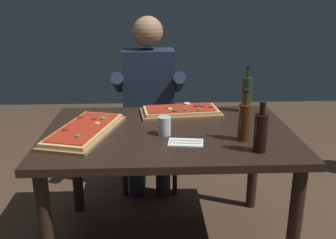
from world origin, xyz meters
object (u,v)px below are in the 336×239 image
(oil_bottle_amber, at_px, (261,132))
(dining_table, at_px, (168,146))
(pizza_rectangular_front, at_px, (181,111))
(diner_chair, at_px, (149,124))
(pizza_rectangular_left, at_px, (84,130))
(wine_bottle_dark, at_px, (247,94))
(tumbler_near_camera, at_px, (164,127))
(vinegar_bottle_green, at_px, (244,121))
(seated_diner, at_px, (149,97))

(oil_bottle_amber, bearing_deg, dining_table, 143.75)
(dining_table, xyz_separation_m, oil_bottle_amber, (0.43, -0.32, 0.20))
(pizza_rectangular_front, bearing_deg, diner_chair, 110.93)
(pizza_rectangular_left, bearing_deg, diner_chair, 68.21)
(pizza_rectangular_left, height_order, wine_bottle_dark, wine_bottle_dark)
(oil_bottle_amber, relative_size, tumbler_near_camera, 2.48)
(dining_table, height_order, diner_chair, diner_chair)
(vinegar_bottle_green, bearing_deg, tumbler_near_camera, 166.39)
(tumbler_near_camera, height_order, seated_diner, seated_diner)
(pizza_rectangular_left, relative_size, oil_bottle_amber, 2.57)
(pizza_rectangular_left, distance_m, diner_chair, 0.99)
(vinegar_bottle_green, relative_size, tumbler_near_camera, 2.68)
(oil_bottle_amber, distance_m, vinegar_bottle_green, 0.16)
(pizza_rectangular_left, bearing_deg, wine_bottle_dark, 20.82)
(pizza_rectangular_front, distance_m, vinegar_bottle_green, 0.56)
(vinegar_bottle_green, bearing_deg, wine_bottle_dark, 75.11)
(tumbler_near_camera, bearing_deg, diner_chair, 95.55)
(wine_bottle_dark, height_order, seated_diner, seated_diner)
(wine_bottle_dark, xyz_separation_m, diner_chair, (-0.64, 0.51, -0.37))
(pizza_rectangular_front, xyz_separation_m, tumbler_near_camera, (-0.12, -0.37, 0.03))
(dining_table, bearing_deg, tumbler_near_camera, -111.11)
(dining_table, xyz_separation_m, seated_diner, (-0.11, 0.74, 0.10))
(oil_bottle_amber, bearing_deg, tumbler_near_camera, 150.88)
(wine_bottle_dark, relative_size, tumbler_near_camera, 2.90)
(pizza_rectangular_front, relative_size, oil_bottle_amber, 2.10)
(oil_bottle_amber, bearing_deg, vinegar_bottle_green, 105.76)
(wine_bottle_dark, xyz_separation_m, vinegar_bottle_green, (-0.14, -0.51, -0.01))
(pizza_rectangular_front, bearing_deg, dining_table, -107.09)
(dining_table, xyz_separation_m, pizza_rectangular_front, (0.10, 0.31, 0.12))
(wine_bottle_dark, distance_m, tumbler_near_camera, 0.69)
(vinegar_bottle_green, distance_m, diner_chair, 1.19)
(vinegar_bottle_green, bearing_deg, pizza_rectangular_left, 170.99)
(tumbler_near_camera, relative_size, diner_chair, 0.12)
(diner_chair, height_order, seated_diner, seated_diner)
(dining_table, relative_size, pizza_rectangular_front, 2.63)
(oil_bottle_amber, bearing_deg, pizza_rectangular_front, 118.31)
(pizza_rectangular_front, xyz_separation_m, seated_diner, (-0.21, 0.43, -0.02))
(wine_bottle_dark, xyz_separation_m, seated_diner, (-0.64, 0.39, -0.12))
(wine_bottle_dark, relative_size, diner_chair, 0.34)
(tumbler_near_camera, bearing_deg, seated_diner, 96.38)
(wine_bottle_dark, relative_size, oil_bottle_amber, 1.17)
(wine_bottle_dark, bearing_deg, vinegar_bottle_green, -104.89)
(pizza_rectangular_front, relative_size, vinegar_bottle_green, 1.94)
(oil_bottle_amber, height_order, vinegar_bottle_green, vinegar_bottle_green)
(dining_table, bearing_deg, pizza_rectangular_left, -176.65)
(pizza_rectangular_front, distance_m, diner_chair, 0.64)
(diner_chair, distance_m, seated_diner, 0.28)
(dining_table, relative_size, wine_bottle_dark, 4.72)
(pizza_rectangular_front, bearing_deg, seated_diner, 116.12)
(vinegar_bottle_green, bearing_deg, dining_table, 157.30)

